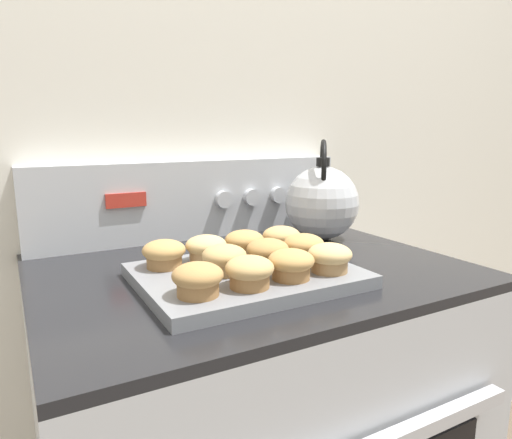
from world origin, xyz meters
The scene contains 15 objects.
wall_back centered at (0.00, 0.66, 1.20)m, with size 8.00×0.05×2.40m.
control_panel centered at (0.00, 0.60, 1.03)m, with size 0.77×0.07×0.19m.
muffin_pan centered at (-0.05, 0.24, 0.94)m, with size 0.36×0.28×0.02m.
muffin_r0_c0 centered at (-0.17, 0.17, 0.98)m, with size 0.08×0.08×0.05m.
muffin_r0_c1 centered at (-0.09, 0.16, 0.98)m, with size 0.08×0.08×0.05m.
muffin_r0_c2 centered at (-0.01, 0.16, 0.98)m, with size 0.08×0.08×0.05m.
muffin_r0_c3 centered at (0.07, 0.17, 0.98)m, with size 0.08×0.08×0.05m.
muffin_r1_c1 centered at (-0.09, 0.24, 0.98)m, with size 0.08×0.08×0.05m.
muffin_r1_c2 centered at (-0.01, 0.25, 0.98)m, with size 0.08×0.08×0.05m.
muffin_r1_c3 centered at (0.07, 0.25, 0.98)m, with size 0.08×0.08×0.05m.
muffin_r2_c0 centered at (-0.17, 0.32, 0.98)m, with size 0.08×0.08×0.05m.
muffin_r2_c1 centered at (-0.09, 0.32, 0.98)m, with size 0.08×0.08×0.05m.
muffin_r2_c2 centered at (-0.01, 0.33, 0.98)m, with size 0.08×0.08×0.05m.
muffin_r2_c3 centered at (0.07, 0.32, 0.98)m, with size 0.08×0.08×0.05m.
tea_kettle centered at (0.25, 0.44, 1.02)m, with size 0.17×0.20×0.24m.
Camera 1 is at (-0.40, -0.43, 1.19)m, focal length 32.00 mm.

